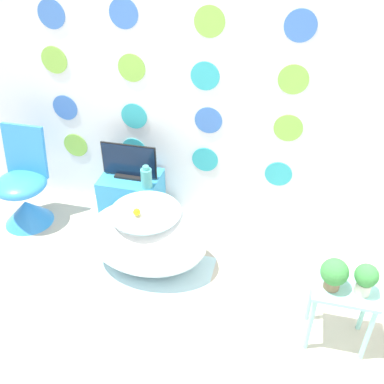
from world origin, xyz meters
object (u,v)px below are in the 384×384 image
object	(u,v)px
bathtub	(147,238)
chair	(25,196)
vase	(146,178)
potted_plant_right	(366,278)
tv	(129,163)
potted_plant_left	(334,273)

from	to	relation	value
bathtub	chair	size ratio (longest dim) A/B	1.08
bathtub	vase	size ratio (longest dim) A/B	4.62
potted_plant_right	bathtub	bearing A→B (deg)	164.96
chair	tv	xyz separation A→B (m)	(0.90, 0.29, 0.31)
bathtub	tv	bearing A→B (deg)	120.52
bathtub	vase	bearing A→B (deg)	107.52
potted_plant_left	potted_plant_right	distance (m)	0.18
chair	potted_plant_right	bearing A→B (deg)	-14.07
tv	vase	world-z (taller)	tv
bathtub	chair	bearing A→B (deg)	167.14
chair	vase	distance (m)	1.14
chair	potted_plant_left	xyz separation A→B (m)	(2.59, -0.69, 0.34)
bathtub	tv	world-z (taller)	tv
vase	potted_plant_right	bearing A→B (deg)	-27.10
tv	bathtub	bearing A→B (deg)	-59.48
chair	tv	distance (m)	0.99
potted_plant_left	chair	bearing A→B (deg)	165.02
vase	bathtub	bearing A→B (deg)	-72.48
bathtub	potted_plant_left	world-z (taller)	potted_plant_left
chair	tv	world-z (taller)	chair
bathtub	potted_plant_right	size ratio (longest dim) A/B	4.32
bathtub	potted_plant_left	bearing A→B (deg)	-16.89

